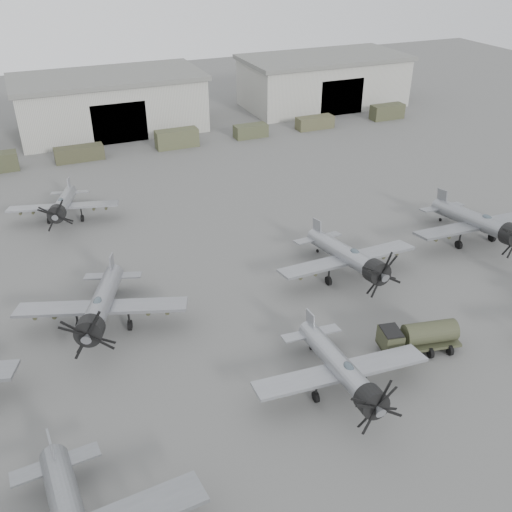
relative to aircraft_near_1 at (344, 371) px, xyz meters
The scene contains 14 objects.
ground 6.02m from the aircraft_near_1, 126.62° to the left, with size 220.00×220.00×0.00m, color #525250.
hangar_center 66.55m from the aircraft_near_1, 92.86° to the left, with size 29.00×14.80×8.70m.
hangar_right 74.97m from the aircraft_near_1, 62.43° to the left, with size 29.00×14.80×8.70m.
support_truck_3 55.43m from the aircraft_near_1, 100.61° to the left, with size 6.65×2.20×1.97m, color #3A3B26.
support_truck_4 54.62m from the aircraft_near_1, 85.94° to the left, with size 6.26×2.20×2.64m, color #474A30.
support_truck_5 56.69m from the aircraft_near_1, 73.98° to the left, with size 5.14×2.20×1.96m, color #41452D.
support_truck_6 60.73m from the aircraft_near_1, 63.79° to the left, with size 6.12×2.20×1.96m, color #49482F.
support_truck_7 67.96m from the aircraft_near_1, 53.29° to the left, with size 5.73×2.20×2.43m, color #3E402A.
aircraft_near_1 is the anchor object (origin of this frame).
aircraft_mid_1 19.66m from the aircraft_near_1, 135.22° to the left, with size 13.55×12.21×5.44m.
aircraft_mid_2 15.22m from the aircraft_near_1, 57.37° to the left, with size 13.43×12.09×5.39m.
aircraft_mid_3 27.36m from the aircraft_near_1, 29.57° to the left, with size 13.94×12.54×5.59m.
aircraft_far_0 38.07m from the aircraft_near_1, 112.30° to the left, with size 11.96×10.77×4.76m.
fuel_tanker 8.20m from the aircraft_near_1, 14.80° to the left, with size 6.52×3.23×2.41m.
Camera 1 is at (-13.65, -29.36, 28.46)m, focal length 40.00 mm.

